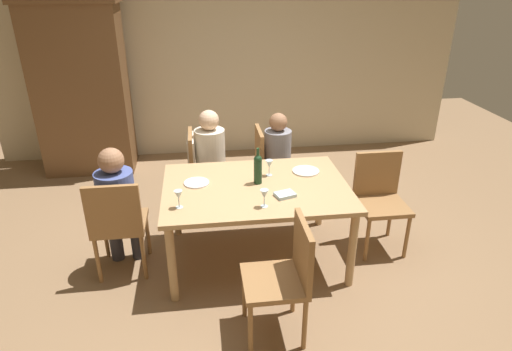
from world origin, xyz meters
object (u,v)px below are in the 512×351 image
object	(u,v)px
person_man_guest	(118,201)
wine_glass_near_left	(178,196)
dining_table	(256,194)
person_man_bearded	(280,154)
wine_glass_near_right	(264,195)
person_woman_host	(213,155)
dinner_plate_guest_left	(197,183)
chair_right_end	(380,194)
wine_glass_centre	(269,165)
wine_bottle_tall_green	(258,168)
chair_left_end	(118,221)
dinner_plate_host	(306,171)
chair_far_left	(199,162)
chair_far_right	(269,163)
chair_near	(286,272)
armoire_cabinet	(81,88)

from	to	relation	value
person_man_guest	wine_glass_near_left	world-z (taller)	person_man_guest
dining_table	person_man_bearded	xyz separation A→B (m)	(0.39, 0.95, -0.03)
person_man_guest	wine_glass_near_right	distance (m)	1.28
person_woman_host	dinner_plate_guest_left	size ratio (longest dim) A/B	5.21
chair_right_end	wine_glass_centre	bearing A→B (deg)	-6.28
person_man_bearded	wine_bottle_tall_green	distance (m)	1.00
chair_left_end	dinner_plate_host	bearing A→B (deg)	10.78
person_man_bearded	chair_far_left	bearing A→B (deg)	-90.00
dining_table	person_man_guest	world-z (taller)	person_man_guest
chair_far_left	wine_glass_near_right	distance (m)	1.44
chair_far_left	chair_right_end	world-z (taller)	same
dinner_plate_guest_left	person_man_guest	bearing A→B (deg)	-172.35
chair_left_end	dinner_plate_host	size ratio (longest dim) A/B	3.67
chair_left_end	chair_right_end	world-z (taller)	same
wine_bottle_tall_green	dinner_plate_host	distance (m)	0.52
chair_right_end	wine_bottle_tall_green	size ratio (longest dim) A/B	2.79
chair_left_end	wine_glass_near_right	world-z (taller)	chair_left_end
chair_far_right	wine_glass_near_left	xyz separation A→B (m)	(-0.93, -1.25, 0.32)
chair_near	chair_left_end	bearing A→B (deg)	55.85
person_woman_host	wine_glass_centre	xyz separation A→B (m)	(0.48, -0.75, 0.18)
armoire_cabinet	chair_left_end	bearing A→B (deg)	-73.35
person_man_bearded	wine_glass_near_right	distance (m)	1.39
chair_far_left	dinner_plate_guest_left	world-z (taller)	chair_far_left
wine_glass_centre	chair_far_left	bearing A→B (deg)	130.23
chair_left_end	chair_near	size ratio (longest dim) A/B	1.00
chair_near	wine_glass_near_left	distance (m)	1.03
dinner_plate_guest_left	chair_far_right	bearing A→B (deg)	46.63
armoire_cabinet	person_man_bearded	bearing A→B (deg)	-30.86
chair_right_end	wine_glass_near_left	size ratio (longest dim) A/B	6.17
wine_glass_near_left	armoire_cabinet	bearing A→B (deg)	115.56
dining_table	dinner_plate_guest_left	distance (m)	0.53
person_woman_host	chair_near	bearing A→B (deg)	12.56
wine_glass_near_left	wine_glass_near_right	distance (m)	0.67
dining_table	chair_far_right	world-z (taller)	chair_far_right
person_woman_host	person_man_bearded	xyz separation A→B (m)	(0.72, 0.00, -0.03)
wine_glass_near_right	chair_left_end	bearing A→B (deg)	166.58
person_woman_host	person_man_guest	world-z (taller)	same
dining_table	dinner_plate_guest_left	bearing A→B (deg)	167.21
person_man_bearded	chair_left_end	bearing A→B (deg)	-56.59
chair_left_end	dinner_plate_guest_left	world-z (taller)	chair_left_end
armoire_cabinet	dining_table	distance (m)	3.03
person_man_guest	chair_near	bearing A→B (deg)	-37.50
wine_glass_near_left	person_man_bearded	bearing A→B (deg)	50.23
wine_glass_near_left	chair_right_end	bearing A→B (deg)	11.88
person_man_bearded	wine_glass_centre	xyz separation A→B (m)	(-0.24, -0.75, 0.21)
dining_table	person_man_guest	bearing A→B (deg)	178.74
dinner_plate_guest_left	wine_glass_centre	bearing A→B (deg)	7.34
armoire_cabinet	wine_glass_centre	world-z (taller)	armoire_cabinet
wine_glass_near_right	dinner_plate_host	xyz separation A→B (m)	(0.48, 0.61, -0.10)
chair_left_end	wine_bottle_tall_green	xyz separation A→B (m)	(1.21, 0.14, 0.35)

